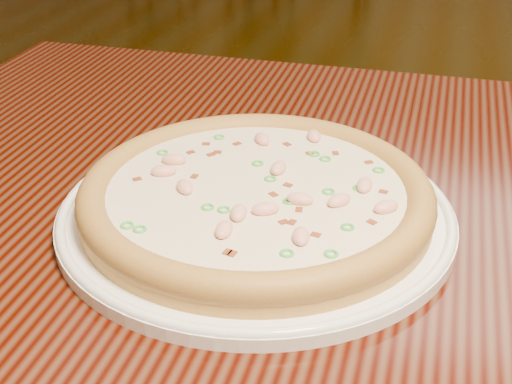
# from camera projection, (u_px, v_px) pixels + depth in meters

# --- Properties ---
(ground) EXTENTS (9.00, 9.00, 0.00)m
(ground) POSITION_uv_depth(u_px,v_px,m) (501.00, 330.00, 1.67)
(ground) COLOR black
(hero_table) EXTENTS (1.20, 0.80, 0.75)m
(hero_table) POSITION_uv_depth(u_px,v_px,m) (382.00, 294.00, 0.73)
(hero_table) COLOR black
(hero_table) RESTS_ON ground
(plate) EXTENTS (0.37, 0.37, 0.02)m
(plate) POSITION_uv_depth(u_px,v_px,m) (256.00, 212.00, 0.66)
(plate) COLOR white
(plate) RESTS_ON hero_table
(pizza) EXTENTS (0.32, 0.32, 0.03)m
(pizza) POSITION_uv_depth(u_px,v_px,m) (256.00, 195.00, 0.65)
(pizza) COLOR #BD9146
(pizza) RESTS_ON plate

